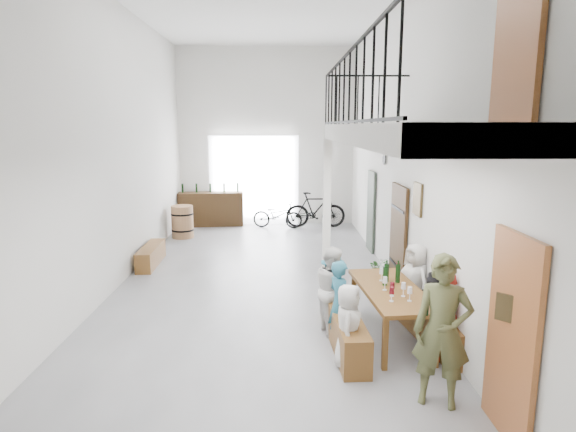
{
  "coord_description": "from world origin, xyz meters",
  "views": [
    {
      "loc": [
        0.43,
        -9.28,
        3.1
      ],
      "look_at": [
        0.57,
        -0.5,
        1.45
      ],
      "focal_mm": 30.0,
      "sensor_mm": 36.0,
      "label": 1
    }
  ],
  "objects_px": {
    "bench_inner": "(343,325)",
    "serving_counter": "(211,209)",
    "tasting_table": "(391,294)",
    "side_bench": "(151,255)",
    "host_standing": "(442,331)",
    "oak_barrel": "(182,222)",
    "bicycle_near": "(278,215)"
  },
  "relations": [
    {
      "from": "tasting_table",
      "to": "bicycle_near",
      "type": "relative_size",
      "value": 1.34
    },
    {
      "from": "host_standing",
      "to": "bicycle_near",
      "type": "height_order",
      "value": "host_standing"
    },
    {
      "from": "tasting_table",
      "to": "side_bench",
      "type": "height_order",
      "value": "tasting_table"
    },
    {
      "from": "oak_barrel",
      "to": "serving_counter",
      "type": "bearing_deg",
      "value": 71.14
    },
    {
      "from": "bench_inner",
      "to": "bicycle_near",
      "type": "relative_size",
      "value": 1.48
    },
    {
      "from": "oak_barrel",
      "to": "side_bench",
      "type": "bearing_deg",
      "value": -93.89
    },
    {
      "from": "tasting_table",
      "to": "serving_counter",
      "type": "xyz_separation_m",
      "value": [
        -3.78,
        8.33,
        -0.18
      ]
    },
    {
      "from": "side_bench",
      "to": "host_standing",
      "type": "xyz_separation_m",
      "value": [
        4.72,
        -5.62,
        0.65
      ]
    },
    {
      "from": "side_bench",
      "to": "serving_counter",
      "type": "xyz_separation_m",
      "value": [
        0.75,
        4.36,
        0.31
      ]
    },
    {
      "from": "bench_inner",
      "to": "host_standing",
      "type": "bearing_deg",
      "value": -63.58
    },
    {
      "from": "oak_barrel",
      "to": "bicycle_near",
      "type": "distance_m",
      "value": 2.95
    },
    {
      "from": "bicycle_near",
      "to": "host_standing",
      "type": "bearing_deg",
      "value": -158.91
    },
    {
      "from": "bench_inner",
      "to": "tasting_table",
      "type": "bearing_deg",
      "value": 2.01
    },
    {
      "from": "oak_barrel",
      "to": "host_standing",
      "type": "distance_m",
      "value": 9.48
    },
    {
      "from": "side_bench",
      "to": "oak_barrel",
      "type": "xyz_separation_m",
      "value": [
        0.18,
        2.7,
        0.24
      ]
    },
    {
      "from": "tasting_table",
      "to": "oak_barrel",
      "type": "height_order",
      "value": "oak_barrel"
    },
    {
      "from": "serving_counter",
      "to": "side_bench",
      "type": "bearing_deg",
      "value": -105.48
    },
    {
      "from": "side_bench",
      "to": "host_standing",
      "type": "bearing_deg",
      "value": -50.01
    },
    {
      "from": "bench_inner",
      "to": "serving_counter",
      "type": "relative_size",
      "value": 1.13
    },
    {
      "from": "oak_barrel",
      "to": "serving_counter",
      "type": "relative_size",
      "value": 0.45
    },
    {
      "from": "bench_inner",
      "to": "bicycle_near",
      "type": "height_order",
      "value": "bicycle_near"
    },
    {
      "from": "bench_inner",
      "to": "serving_counter",
      "type": "bearing_deg",
      "value": 107.46
    },
    {
      "from": "side_bench",
      "to": "oak_barrel",
      "type": "relative_size",
      "value": 1.7
    },
    {
      "from": "tasting_table",
      "to": "bench_inner",
      "type": "xyz_separation_m",
      "value": [
        -0.7,
        -0.06,
        -0.45
      ]
    },
    {
      "from": "side_bench",
      "to": "serving_counter",
      "type": "distance_m",
      "value": 4.43
    },
    {
      "from": "bench_inner",
      "to": "host_standing",
      "type": "distance_m",
      "value": 1.92
    },
    {
      "from": "side_bench",
      "to": "serving_counter",
      "type": "bearing_deg",
      "value": 80.24
    },
    {
      "from": "bench_inner",
      "to": "serving_counter",
      "type": "height_order",
      "value": "serving_counter"
    },
    {
      "from": "bench_inner",
      "to": "serving_counter",
      "type": "distance_m",
      "value": 8.94
    },
    {
      "from": "serving_counter",
      "to": "oak_barrel",
      "type": "bearing_deg",
      "value": -114.57
    },
    {
      "from": "side_bench",
      "to": "serving_counter",
      "type": "relative_size",
      "value": 0.77
    },
    {
      "from": "oak_barrel",
      "to": "bicycle_near",
      "type": "xyz_separation_m",
      "value": [
        2.66,
        1.26,
        -0.05
      ]
    }
  ]
}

